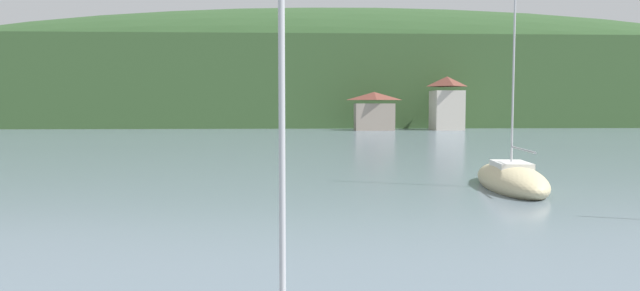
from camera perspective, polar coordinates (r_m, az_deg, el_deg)
name	(u,v)px	position (r m, az deg, el deg)	size (l,w,h in m)	color
wooded_hillside	(330,93)	(124.98, 0.98, 5.20)	(352.00, 49.35, 39.37)	#38562D
shore_building_west	(374,112)	(90.75, 5.32, 3.31)	(6.29, 3.74, 5.93)	gray
shore_building_westcentral	(447,104)	(93.84, 12.28, 3.98)	(4.69, 5.44, 8.38)	beige
sailboat_mid_6	(511,180)	(29.52, 18.17, -3.20)	(3.44, 8.32, 11.20)	#CCBC8E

